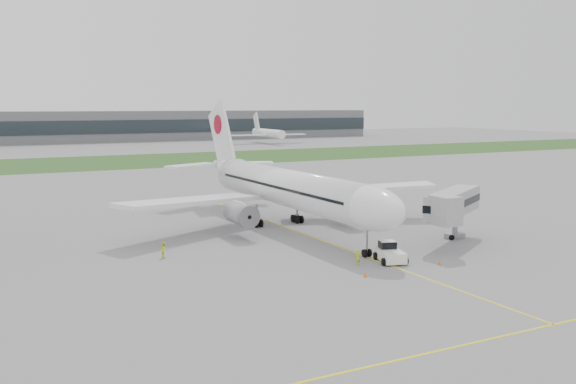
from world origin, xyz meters
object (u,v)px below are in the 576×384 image
pushback_tug (390,253)px  jet_bridge (452,204)px  ground_crew_near (358,257)px  airliner (284,186)px

pushback_tug → jet_bridge: bearing=33.7°
pushback_tug → ground_crew_near: bearing=-163.0°
airliner → jet_bridge: airliner is taller
airliner → ground_crew_near: (-3.10, -22.68, -4.76)m
airliner → ground_crew_near: 23.38m
airliner → pushback_tug: size_ratio=11.76×
airliner → jet_bridge: bearing=-56.6°
airliner → ground_crew_near: bearing=-97.8°
pushback_tug → jet_bridge: size_ratio=0.35×
ground_crew_near → airliner: bearing=-109.5°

